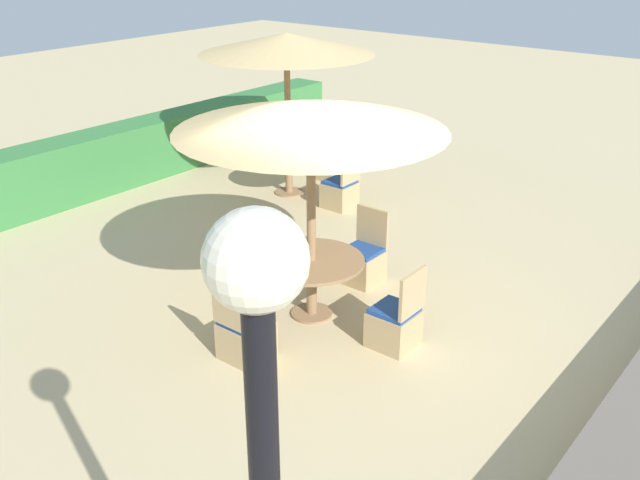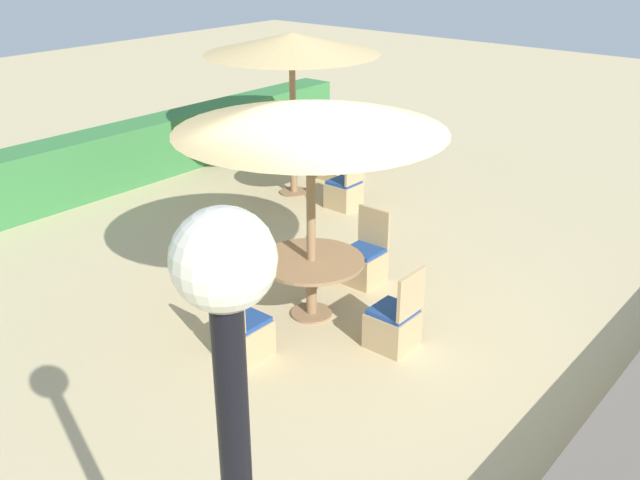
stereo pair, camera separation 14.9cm
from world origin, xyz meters
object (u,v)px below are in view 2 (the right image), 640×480
Objects in this scene: round_table_center at (311,269)px; patio_chair_center_south at (394,325)px; lamp_post at (235,451)px; round_table_back_right at (294,159)px; patio_chair_center_west at (243,335)px; patio_chair_back_right_south at (345,192)px; parasol_center at (310,117)px; patio_chair_center_east at (364,262)px; parasol_back_right at (292,44)px; patio_chair_back_right_east at (336,164)px.

round_table_center is 1.29× the size of patio_chair_center_south.
lamp_post is 3.57× the size of patio_chair_center_south.
round_table_back_right is 1.18× the size of patio_chair_center_south.
patio_chair_center_west is (2.95, 3.07, -2.09)m from lamp_post.
patio_chair_back_right_south is 4.03m from parasol_center.
lamp_post reaches higher than round_table_center.
patio_chair_center_east is at bearing 31.39° from lamp_post.
parasol_center is at bearing 37.24° from lamp_post.
parasol_back_right reaches higher than patio_chair_center_south.
patio_chair_center_west reaches higher than round_table_back_right.
patio_chair_back_right_east is (1.04, -0.06, -0.33)m from round_table_back_right.
patio_chair_back_right_east is at bearing 35.29° from round_table_center.
parasol_center is at bearing 92.05° from patio_chair_center_east.
patio_chair_center_west is (-1.16, 1.09, 0.00)m from patio_chair_center_south.
round_table_back_right is at bearing -33.39° from patio_chair_center_east.
patio_chair_back_right_south is 1.00× the size of patio_chair_center_west.
patio_chair_center_south reaches higher than round_table_center.
patio_chair_back_right_east and patio_chair_center_east have the same top height.
parasol_center is at bearing -135.58° from parasol_back_right.
patio_chair_back_right_south is 1.00× the size of patio_chair_back_right_east.
patio_chair_back_right_east is 5.84m from patio_chair_center_west.
round_table_back_right is (0.00, 0.00, -1.85)m from parasol_back_right.
lamp_post is 9.20m from parasol_back_right.
patio_chair_center_east reaches higher than round_table_back_right.
parasol_back_right is 0.96× the size of parasol_center.
patio_chair_back_right_east reaches higher than round_table_back_right.
parasol_center is 3.10× the size of patio_chair_center_east.
patio_chair_center_west is (-4.05, -2.90, -2.19)m from parasol_back_right.
parasol_back_right is 2.97× the size of patio_chair_center_east.
patio_chair_center_east reaches higher than round_table_center.
patio_chair_center_south is at bearing -87.89° from parasol_center.
patio_chair_back_right_south reaches higher than round_table_center.
patio_chair_back_right_south is 0.78× the size of round_table_center.
patio_chair_back_right_east reaches higher than round_table_center.
patio_chair_center_east is (5.13, 3.13, -2.09)m from lamp_post.
parasol_back_right is 1.85m from round_table_back_right.
round_table_center is 1.11m from patio_chair_center_east.
patio_chair_back_right_south and patio_chair_back_right_east have the same top height.
patio_chair_center_south is 1.54m from patio_chair_center_east.
round_table_center is at bearing 125.29° from patio_chair_back_right_east.
round_table_back_right is 1.10m from patio_chair_back_right_east.
patio_chair_back_right_south is (0.01, -1.07, -2.19)m from parasol_back_right.
round_table_center is (-2.93, -2.87, -1.87)m from parasol_back_right.
parasol_center is 2.36m from patio_chair_center_west.
round_table_back_right is at bearing 0.00° from parasol_back_right.
parasol_back_right is at bearing 44.42° from round_table_center.
patio_chair_back_right_south is 4.46m from patio_chair_center_west.
patio_chair_back_right_south is at bearing -89.46° from parasol_back_right.
lamp_post is 5.02m from patio_chair_center_south.
parasol_back_right is 2.42m from patio_chair_back_right_east.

